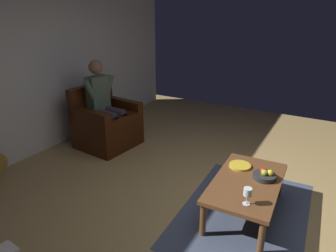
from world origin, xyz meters
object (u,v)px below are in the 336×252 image
(armchair, at_px, (106,125))
(person_seated, at_px, (104,101))
(coffee_table, at_px, (247,185))
(fruit_bowl, at_px, (265,175))
(wine_glass_near, at_px, (248,193))
(decorative_dish, at_px, (240,166))

(armchair, xyz_separation_m, person_seated, (-0.00, -0.00, 0.38))
(coffee_table, distance_m, fruit_bowl, 0.22)
(wine_glass_near, relative_size, decorative_dish, 0.69)
(coffee_table, relative_size, decorative_dish, 4.81)
(armchair, height_order, wine_glass_near, armchair)
(wine_glass_near, bearing_deg, coffee_table, -164.61)
(fruit_bowl, bearing_deg, coffee_table, -45.31)
(person_seated, relative_size, fruit_bowl, 5.71)
(wine_glass_near, bearing_deg, decorative_dish, -157.91)
(person_seated, height_order, decorative_dish, person_seated)
(coffee_table, relative_size, wine_glass_near, 7.01)
(armchair, bearing_deg, fruit_bowl, 83.81)
(decorative_dish, bearing_deg, person_seated, -99.40)
(fruit_bowl, relative_size, decorative_dish, 0.98)
(person_seated, xyz_separation_m, decorative_dish, (0.37, 2.26, -0.31))
(fruit_bowl, bearing_deg, decorative_dish, -112.13)
(person_seated, xyz_separation_m, wine_glass_near, (1.02, 2.53, -0.21))
(decorative_dish, bearing_deg, wine_glass_near, 22.09)
(armchair, relative_size, fruit_bowl, 4.01)
(coffee_table, height_order, decorative_dish, decorative_dish)
(decorative_dish, bearing_deg, fruit_bowl, 67.87)
(person_seated, distance_m, coffee_table, 2.53)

